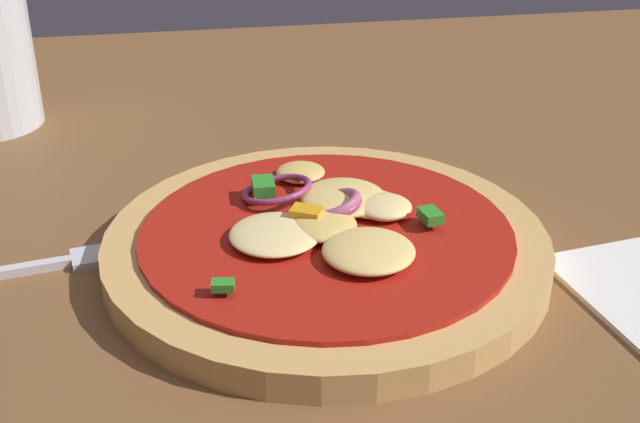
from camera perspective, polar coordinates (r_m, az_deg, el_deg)
The scene contains 3 objects.
dining_table at distance 0.50m, azimuth 0.69°, elevation -3.07°, with size 1.35×0.88×0.03m.
pizza at distance 0.46m, azimuth 0.46°, elevation -2.11°, with size 0.24×0.24×0.03m.
fork at distance 0.48m, azimuth -19.85°, elevation -3.76°, with size 0.18×0.04×0.01m.
Camera 1 is at (-0.08, -0.42, 0.27)m, focal length 48.36 mm.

